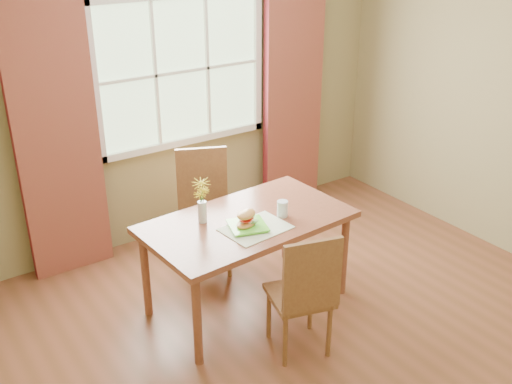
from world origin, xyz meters
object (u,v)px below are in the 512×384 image
Objects in this scene: flower_vase at (202,197)px; croissant_sandwich at (246,219)px; chair_near at (304,290)px; water_glass at (282,209)px; chair_far at (204,204)px; dining_table at (247,228)px.

croissant_sandwich is at bearing -53.16° from flower_vase.
croissant_sandwich is (-0.07, 0.58, 0.29)m from chair_near.
croissant_sandwich is 1.60× the size of water_glass.
flower_vase reaches higher than chair_near.
chair_far is at bearing 103.90° from water_glass.
flower_vase is at bearing -95.90° from chair_far.
flower_vase reaches higher than chair_far.
chair_near is 1.40m from chair_far.
water_glass reaches higher than dining_table.
croissant_sandwich reaches higher than water_glass.
flower_vase reaches higher than croissant_sandwich.
water_glass is (0.32, 0.01, -0.02)m from croissant_sandwich.
chair_far is at bearing 103.47° from chair_near.
chair_far is 0.87m from croissant_sandwich.
chair_near is 0.65m from croissant_sandwich.
chair_near reaches higher than water_glass.
water_glass is (0.24, -0.11, 0.13)m from dining_table.
dining_table is 0.71m from chair_near.
flower_vase is at bearing 149.75° from dining_table.
water_glass is (0.20, -0.81, 0.23)m from chair_far.
chair_far is 8.41× the size of water_glass.
chair_near reaches higher than croissant_sandwich.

